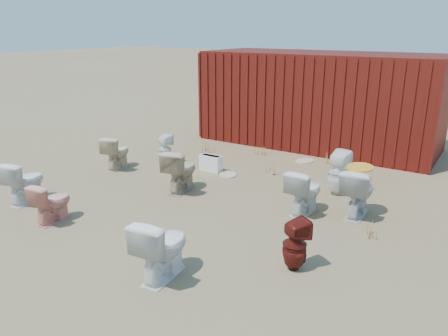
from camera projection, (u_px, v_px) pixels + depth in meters
The scene contains 22 objects.
ground at pixel (205, 207), 7.67m from camera, with size 100.00×100.00×0.00m, color brown.
shipping_container at pixel (319, 99), 11.45m from camera, with size 6.00×2.40×2.40m, color #54150E.
toilet_front_a at pixel (25, 181), 7.76m from camera, with size 0.44×0.76×0.78m, color white.
toilet_front_pink at pixel (52, 202), 6.99m from camera, with size 0.37×0.66×0.67m, color #F5A18D.
toilet_front_c at pixel (162, 247), 5.38m from camera, with size 0.46×0.81×0.83m, color white.
toilet_front_maroon at pixel (295, 245), 5.58m from camera, with size 0.31×0.32×0.70m, color #5A140F.
toilet_front_e at pixel (305, 191), 7.30m from camera, with size 0.43×0.76×0.77m, color white.
toilet_back_a at pixel (165, 150), 9.93m from camera, with size 0.32×0.32×0.70m, color white.
toilet_back_beige_left at pixel (117, 152), 9.64m from camera, with size 0.42×0.73×0.75m, color beige.
toilet_back_beige_right at pixel (181, 170), 8.29m from camera, with size 0.46×0.81×0.83m, color #C1AD8D.
toilet_back_yellowlid at pixel (358, 192), 7.19m from camera, with size 0.46×0.81×0.83m, color silver.
toilet_back_e at pixel (338, 173), 8.11m from camera, with size 0.38×0.39×0.84m, color white.
yellow_lid at pixel (360, 167), 7.06m from camera, with size 0.42×0.53×0.03m, color gold.
loose_tank at pixel (211, 163), 9.53m from camera, with size 0.50×0.20×0.35m, color white.
loose_lid_near at pixel (305, 161), 10.26m from camera, with size 0.38×0.49×0.02m, color beige.
loose_lid_far at pixel (228, 175), 9.30m from camera, with size 0.36×0.47×0.02m, color #C3B88D.
weed_clump_a at pixel (207, 147), 10.96m from camera, with size 0.36×0.36×0.29m, color #A87D43.
weed_clump_b at pixel (271, 166), 9.42m from camera, with size 0.32×0.32×0.31m, color #A87D43.
weed_clump_c at pixel (364, 178), 8.56m from camera, with size 0.36×0.36×0.35m, color #A87D43.
weed_clump_d at pixel (261, 149), 10.83m from camera, with size 0.30×0.30×0.24m, color #A87D43.
weed_clump_e at pixel (332, 160), 9.87m from camera, with size 0.34×0.34×0.30m, color #A87D43.
weed_clump_f at pixel (370, 230), 6.52m from camera, with size 0.28×0.28×0.24m, color #A87D43.
Camera 1 is at (4.14, -5.77, 3.00)m, focal length 35.00 mm.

